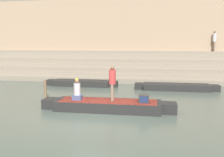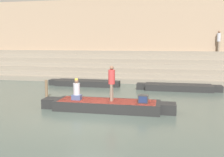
{
  "view_description": "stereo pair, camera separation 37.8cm",
  "coord_description": "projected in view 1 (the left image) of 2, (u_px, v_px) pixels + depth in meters",
  "views": [
    {
      "loc": [
        2.53,
        -10.44,
        3.25
      ],
      "look_at": [
        0.34,
        2.73,
        1.37
      ],
      "focal_mm": 42.0,
      "sensor_mm": 36.0,
      "label": 1
    },
    {
      "loc": [
        2.91,
        -10.37,
        3.25
      ],
      "look_at": [
        0.34,
        2.73,
        1.37
      ],
      "focal_mm": 42.0,
      "sensor_mm": 36.0,
      "label": 2
    }
  ],
  "objects": [
    {
      "name": "ghat_steps",
      "position": [
        126.0,
        69.0,
        22.91
      ],
      "size": [
        36.0,
        4.15,
        2.42
      ],
      "color": "gray",
      "rests_on": "ground"
    },
    {
      "name": "mooring_post",
      "position": [
        45.0,
        89.0,
        15.04
      ],
      "size": [
        0.16,
        0.16,
        1.06
      ],
      "primitive_type": "cylinder",
      "color": "brown",
      "rests_on": "ground"
    },
    {
      "name": "moored_boat_distant",
      "position": [
        82.0,
        83.0,
        19.41
      ],
      "size": [
        5.37,
        1.29,
        0.41
      ],
      "rotation": [
        0.0,
        0.0,
        -0.09
      ],
      "color": "black",
      "rests_on": "ground"
    },
    {
      "name": "moored_boat_shore",
      "position": [
        176.0,
        87.0,
        17.73
      ],
      "size": [
        5.6,
        1.29,
        0.41
      ],
      "rotation": [
        0.0,
        0.0,
        -0.04
      ],
      "color": "black",
      "rests_on": "ground"
    },
    {
      "name": "back_wall",
      "position": [
        129.0,
        39.0,
        24.56
      ],
      "size": [
        34.2,
        1.28,
        7.14
      ],
      "color": "tan",
      "rests_on": "ground"
    },
    {
      "name": "person_standing",
      "position": [
        112.0,
        81.0,
        12.3
      ],
      "size": [
        0.32,
        0.32,
        1.67
      ],
      "rotation": [
        0.0,
        0.0,
        -0.25
      ],
      "color": "#756656",
      "rests_on": "rowboat_main"
    },
    {
      "name": "ground_plane",
      "position": [
        94.0,
        119.0,
        11.06
      ],
      "size": [
        120.0,
        120.0,
        0.0
      ],
      "primitive_type": "plane",
      "color": "#47544C"
    },
    {
      "name": "person_rowing",
      "position": [
        77.0,
        91.0,
        12.56
      ],
      "size": [
        0.44,
        0.35,
        1.05
      ],
      "rotation": [
        0.0,
        0.0,
        0.22
      ],
      "color": "#3D4C75",
      "rests_on": "rowboat_main"
    },
    {
      "name": "tv_set",
      "position": [
        144.0,
        99.0,
        12.01
      ],
      "size": [
        0.46,
        0.41,
        0.38
      ],
      "rotation": [
        0.0,
        0.0,
        0.12
      ],
      "color": "#2D2D2D",
      "rests_on": "rowboat_main"
    },
    {
      "name": "person_on_steps",
      "position": [
        214.0,
        39.0,
        22.49
      ],
      "size": [
        0.3,
        0.3,
        1.75
      ],
      "rotation": [
        0.0,
        0.0,
        4.93
      ],
      "color": "#756656",
      "rests_on": "ghat_steps"
    },
    {
      "name": "rowboat_main",
      "position": [
        108.0,
        105.0,
        12.47
      ],
      "size": [
        6.4,
        1.55,
        0.47
      ],
      "rotation": [
        0.0,
        0.0,
        0.01
      ],
      "color": "black",
      "rests_on": "ground"
    }
  ]
}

